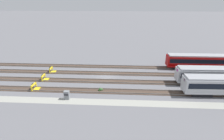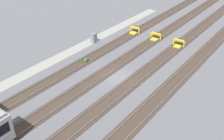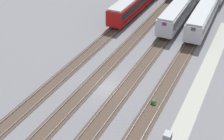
{
  "view_description": "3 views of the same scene",
  "coord_description": "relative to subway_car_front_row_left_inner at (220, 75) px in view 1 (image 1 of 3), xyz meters",
  "views": [
    {
      "loc": [
        3.4,
        -36.32,
        17.09
      ],
      "look_at": [
        1.39,
        0.0,
        1.8
      ],
      "focal_mm": 28.0,
      "sensor_mm": 36.0,
      "label": 1
    },
    {
      "loc": [
        23.65,
        17.14,
        18.9
      ],
      "look_at": [
        1.39,
        0.0,
        1.8
      ],
      "focal_mm": 42.0,
      "sensor_mm": 36.0,
      "label": 2
    },
    {
      "loc": [
        -28.3,
        -14.52,
        22.57
      ],
      "look_at": [
        1.39,
        0.0,
        1.8
      ],
      "focal_mm": 50.0,
      "sensor_mm": 36.0,
      "label": 3
    }
  ],
  "objects": [
    {
      "name": "subway_car_front_row_right_inner",
      "position": [
        0.0,
        8.63,
        0.0
      ],
      "size": [
        18.01,
        2.88,
        3.7
      ],
      "color": "#A80F0F",
      "rests_on": "ground"
    },
    {
      "name": "subway_car_front_row_left_inner",
      "position": [
        0.0,
        0.0,
        0.0
      ],
      "size": [
        18.04,
        3.12,
        3.7
      ],
      "color": "#B7BABF",
      "rests_on": "ground"
    },
    {
      "name": "rail_track_nearest",
      "position": [
        -24.1,
        -4.36,
        -2.0
      ],
      "size": [
        90.0,
        2.23,
        0.21
      ],
      "color": "#47382D",
      "rests_on": "ground"
    },
    {
      "name": "weed_clump",
      "position": [
        -24.62,
        -4.18,
        -1.8
      ],
      "size": [
        0.92,
        0.7,
        0.64
      ],
      "color": "#38602D",
      "rests_on": "ground"
    },
    {
      "name": "rail_track_near_inner",
      "position": [
        -24.1,
        -0.04,
        -2.0
      ],
      "size": [
        90.0,
        2.24,
        0.21
      ],
      "color": "#47382D",
      "rests_on": "ground"
    },
    {
      "name": "service_walkway",
      "position": [
        -24.1,
        -8.25,
        -2.04
      ],
      "size": [
        54.0,
        2.0,
        0.01
      ],
      "primitive_type": "cube",
      "color": "#9E9E93",
      "rests_on": "ground"
    },
    {
      "name": "rail_track_far_inner",
      "position": [
        -24.1,
        8.61,
        -2.0
      ],
      "size": [
        90.0,
        2.23,
        0.21
      ],
      "color": "#47382D",
      "rests_on": "ground"
    },
    {
      "name": "bumper_stop_nearest_track",
      "position": [
        -37.72,
        -4.37,
        -1.53
      ],
      "size": [
        1.36,
        2.0,
        1.22
      ],
      "color": "yellow",
      "rests_on": "ground"
    },
    {
      "name": "bumper_stop_middle_track",
      "position": [
        -37.55,
        4.3,
        -1.53
      ],
      "size": [
        1.37,
        2.01,
        1.22
      ],
      "color": "yellow",
      "rests_on": "ground"
    },
    {
      "name": "electrical_cabinet",
      "position": [
        -30.32,
        -7.55,
        -1.24
      ],
      "size": [
        0.9,
        0.73,
        1.6
      ],
      "color": "gray",
      "rests_on": "ground"
    },
    {
      "name": "bumper_stop_near_inner_track",
      "position": [
        -37.62,
        -0.03,
        -1.53
      ],
      "size": [
        1.37,
        2.01,
        1.22
      ],
      "color": "yellow",
      "rests_on": "ground"
    },
    {
      "name": "ground_plane",
      "position": [
        -24.1,
        2.12,
        -2.04
      ],
      "size": [
        400.0,
        400.0,
        0.0
      ],
      "primitive_type": "plane",
      "color": "slate"
    },
    {
      "name": "rail_track_middle",
      "position": [
        -24.1,
        4.29,
        -2.0
      ],
      "size": [
        90.0,
        2.24,
        0.21
      ],
      "color": "#47382D",
      "rests_on": "ground"
    }
  ]
}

